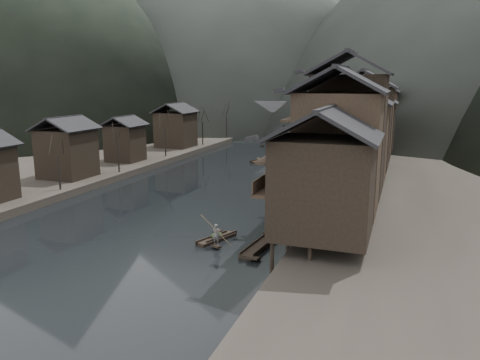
% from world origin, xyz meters
% --- Properties ---
extents(water, '(300.00, 300.00, 0.00)m').
position_xyz_m(water, '(0.00, 0.00, 0.00)').
color(water, black).
rests_on(water, ground).
extents(left_bank, '(40.00, 200.00, 1.20)m').
position_xyz_m(left_bank, '(-35.00, 40.00, 0.60)').
color(left_bank, '#2D2823').
rests_on(left_bank, ground).
extents(stilt_houses, '(9.00, 67.60, 16.88)m').
position_xyz_m(stilt_houses, '(17.28, 18.93, 9.07)').
color(stilt_houses, black).
rests_on(stilt_houses, ground).
extents(left_houses, '(8.10, 53.20, 8.73)m').
position_xyz_m(left_houses, '(-20.50, 20.12, 5.66)').
color(left_houses, black).
rests_on(left_houses, left_bank).
extents(bare_trees, '(3.93, 72.68, 7.86)m').
position_xyz_m(bare_trees, '(-17.00, 22.71, 6.41)').
color(bare_trees, black).
rests_on(bare_trees, left_bank).
extents(moored_sampans, '(3.21, 65.46, 0.47)m').
position_xyz_m(moored_sampans, '(12.09, 23.65, 0.20)').
color(moored_sampans, black).
rests_on(moored_sampans, water).
extents(midriver_boats, '(10.41, 44.45, 0.45)m').
position_xyz_m(midriver_boats, '(-0.61, 53.52, 0.20)').
color(midriver_boats, black).
rests_on(midriver_boats, water).
extents(stone_bridge, '(40.00, 6.00, 9.00)m').
position_xyz_m(stone_bridge, '(-0.00, 72.00, 5.11)').
color(stone_bridge, '#4C4C4F').
rests_on(stone_bridge, ground).
extents(hero_sampan, '(2.41, 4.61, 0.43)m').
position_xyz_m(hero_sampan, '(7.58, -4.89, 0.20)').
color(hero_sampan, black).
rests_on(hero_sampan, water).
extents(cargo_heap, '(1.02, 1.34, 0.61)m').
position_xyz_m(cargo_heap, '(7.50, -4.69, 0.74)').
color(cargo_heap, black).
rests_on(cargo_heap, hero_sampan).
extents(boatman, '(0.68, 0.45, 1.86)m').
position_xyz_m(boatman, '(8.16, -6.41, 1.36)').
color(boatman, '#5B5B5D').
rests_on(boatman, hero_sampan).
extents(bamboo_pole, '(2.21, 2.29, 3.58)m').
position_xyz_m(bamboo_pole, '(8.36, -6.41, 4.08)').
color(bamboo_pole, '#8C7A51').
rests_on(bamboo_pole, boatman).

